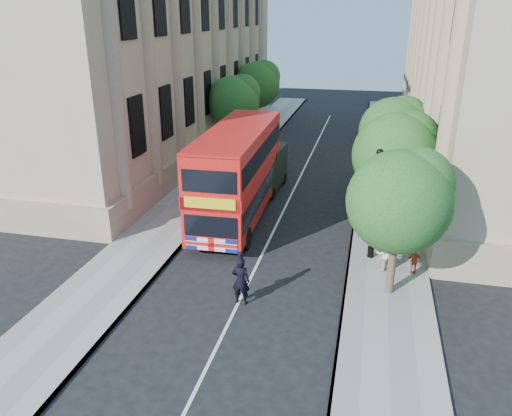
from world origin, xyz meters
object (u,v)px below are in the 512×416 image
Objects in this scene: police_constable at (241,281)px; woman_pedestrian at (384,253)px; lamp_post at (375,209)px; double_decker_bus at (238,171)px; box_van at (265,171)px.

police_constable reaches higher than woman_pedestrian.
lamp_post is 8.05m from double_decker_bus.
double_decker_bus is 5.08m from box_van.
lamp_post is at bearing -133.89° from police_constable.
lamp_post reaches higher than woman_pedestrian.
woman_pedestrian is (7.36, -9.47, -0.36)m from box_van.
box_van is at bearing 129.35° from lamp_post.
lamp_post is at bearing -47.99° from box_van.
lamp_post is at bearing -95.75° from woman_pedestrian.
lamp_post is at bearing -26.95° from double_decker_bus.
box_van is at bearing 82.85° from double_decker_bus.
box_van is 11.99m from woman_pedestrian.
lamp_post reaches higher than box_van.
woman_pedestrian is at bearing -32.13° from double_decker_bus.
police_constable is at bearing -79.20° from box_van.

